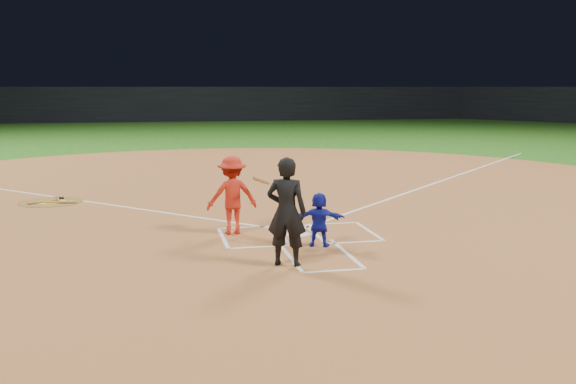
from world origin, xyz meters
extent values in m
plane|color=#205916|center=(0.00, 0.00, 0.00)|extent=(120.00, 120.00, 0.00)
cylinder|color=#945A30|center=(0.00, 6.00, 0.01)|extent=(28.00, 28.00, 0.01)
cube|color=black|center=(0.00, 48.00, 1.60)|extent=(80.00, 1.20, 3.20)
cylinder|color=white|center=(0.00, 0.00, 0.02)|extent=(0.60, 0.60, 0.02)
cylinder|color=brown|center=(-5.73, 5.20, 0.02)|extent=(1.70, 1.70, 0.01)
cylinder|color=yellow|center=(-5.73, 5.20, 0.02)|extent=(0.80, 0.80, 0.00)
cylinder|color=brown|center=(-5.58, 5.45, 0.05)|extent=(0.25, 0.83, 0.06)
cylinder|color=olive|center=(-5.93, 5.10, 0.05)|extent=(0.69, 0.59, 0.06)
cylinder|color=olive|center=(-5.43, 4.90, 0.05)|extent=(0.84, 0.23, 0.06)
torus|color=black|center=(-5.53, 5.60, 0.05)|extent=(0.19, 0.19, 0.05)
imported|color=#151CAC|center=(0.18, -1.06, 0.55)|extent=(1.04, 0.63, 1.07)
imported|color=black|center=(-0.72, -2.28, 0.97)|extent=(0.82, 0.70, 1.91)
cube|color=white|center=(-0.98, 0.92, 0.01)|extent=(1.22, 0.08, 0.01)
cube|color=white|center=(-0.98, -0.92, 0.01)|extent=(1.22, 0.08, 0.01)
cube|color=white|center=(-0.37, 0.00, 0.01)|extent=(0.08, 1.83, 0.01)
cube|color=white|center=(-1.59, 0.00, 0.01)|extent=(0.08, 1.83, 0.01)
cube|color=white|center=(0.98, 0.92, 0.01)|extent=(1.22, 0.08, 0.01)
cube|color=white|center=(0.98, -0.92, 0.01)|extent=(1.22, 0.08, 0.01)
cube|color=white|center=(0.37, 0.00, 0.01)|extent=(0.08, 1.83, 0.01)
cube|color=white|center=(1.59, 0.00, 0.01)|extent=(0.08, 1.83, 0.01)
cube|color=white|center=(-0.55, -1.70, 0.01)|extent=(0.08, 2.20, 0.01)
cube|color=white|center=(0.55, -1.70, 0.01)|extent=(0.08, 2.20, 0.01)
cube|color=white|center=(0.00, -2.80, 0.01)|extent=(1.10, 0.08, 0.01)
cube|color=white|center=(7.07, 7.37, 0.01)|extent=(14.21, 14.21, 0.01)
cube|color=white|center=(-7.07, 7.37, 0.01)|extent=(14.21, 14.21, 0.01)
imported|color=red|center=(-1.34, 0.39, 0.84)|extent=(1.11, 0.69, 1.66)
cylinder|color=olive|center=(-0.74, 0.24, 1.15)|extent=(0.48, 0.76, 0.28)
camera|label=1|loc=(-2.94, -12.95, 3.08)|focal=40.00mm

